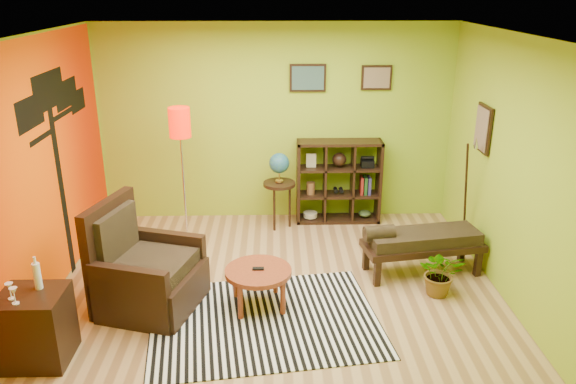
{
  "coord_description": "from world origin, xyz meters",
  "views": [
    {
      "loc": [
        -0.02,
        -5.55,
        3.26
      ],
      "look_at": [
        0.13,
        0.41,
        1.05
      ],
      "focal_mm": 35.0,
      "sensor_mm": 36.0,
      "label": 1
    }
  ],
  "objects_px": {
    "armchair": "(144,276)",
    "bench": "(420,241)",
    "side_cabinet": "(35,327)",
    "floor_lamp": "(180,135)",
    "cube_shelf": "(340,182)",
    "coffee_table": "(258,275)",
    "potted_plant": "(440,277)",
    "globe_table": "(279,172)"
  },
  "relations": [
    {
      "from": "armchair",
      "to": "bench",
      "type": "height_order",
      "value": "armchair"
    },
    {
      "from": "potted_plant",
      "to": "side_cabinet",
      "type": "bearing_deg",
      "value": -165.22
    },
    {
      "from": "armchair",
      "to": "side_cabinet",
      "type": "relative_size",
      "value": 1.19
    },
    {
      "from": "armchair",
      "to": "bench",
      "type": "bearing_deg",
      "value": 11.69
    },
    {
      "from": "coffee_table",
      "to": "potted_plant",
      "type": "distance_m",
      "value": 2.03
    },
    {
      "from": "side_cabinet",
      "to": "globe_table",
      "type": "distance_m",
      "value": 3.75
    },
    {
      "from": "side_cabinet",
      "to": "floor_lamp",
      "type": "distance_m",
      "value": 2.89
    },
    {
      "from": "bench",
      "to": "armchair",
      "type": "bearing_deg",
      "value": -168.31
    },
    {
      "from": "armchair",
      "to": "floor_lamp",
      "type": "relative_size",
      "value": 0.65
    },
    {
      "from": "cube_shelf",
      "to": "coffee_table",
      "type": "bearing_deg",
      "value": -115.73
    },
    {
      "from": "side_cabinet",
      "to": "floor_lamp",
      "type": "relative_size",
      "value": 0.55
    },
    {
      "from": "floor_lamp",
      "to": "globe_table",
      "type": "height_order",
      "value": "floor_lamp"
    },
    {
      "from": "potted_plant",
      "to": "globe_table",
      "type": "bearing_deg",
      "value": 132.77
    },
    {
      "from": "coffee_table",
      "to": "floor_lamp",
      "type": "height_order",
      "value": "floor_lamp"
    },
    {
      "from": "cube_shelf",
      "to": "globe_table",
      "type": "bearing_deg",
      "value": -165.98
    },
    {
      "from": "side_cabinet",
      "to": "globe_table",
      "type": "relative_size",
      "value": 0.92
    },
    {
      "from": "cube_shelf",
      "to": "potted_plant",
      "type": "height_order",
      "value": "cube_shelf"
    },
    {
      "from": "side_cabinet",
      "to": "cube_shelf",
      "type": "relative_size",
      "value": 0.83
    },
    {
      "from": "coffee_table",
      "to": "cube_shelf",
      "type": "xyz_separation_m",
      "value": [
        1.11,
        2.31,
        0.23
      ]
    },
    {
      "from": "side_cabinet",
      "to": "coffee_table",
      "type": "bearing_deg",
      "value": 23.54
    },
    {
      "from": "coffee_table",
      "to": "bench",
      "type": "xyz_separation_m",
      "value": [
        1.89,
        0.69,
        0.04
      ]
    },
    {
      "from": "coffee_table",
      "to": "potted_plant",
      "type": "relative_size",
      "value": 1.31
    },
    {
      "from": "coffee_table",
      "to": "cube_shelf",
      "type": "height_order",
      "value": "cube_shelf"
    },
    {
      "from": "floor_lamp",
      "to": "globe_table",
      "type": "relative_size",
      "value": 1.68
    },
    {
      "from": "coffee_table",
      "to": "armchair",
      "type": "distance_m",
      "value": 1.21
    },
    {
      "from": "armchair",
      "to": "potted_plant",
      "type": "xyz_separation_m",
      "value": [
        3.22,
        0.14,
        -0.14
      ]
    },
    {
      "from": "cube_shelf",
      "to": "bench",
      "type": "height_order",
      "value": "cube_shelf"
    },
    {
      "from": "potted_plant",
      "to": "armchair",
      "type": "bearing_deg",
      "value": -177.54
    },
    {
      "from": "coffee_table",
      "to": "potted_plant",
      "type": "xyz_separation_m",
      "value": [
        2.01,
        0.19,
        -0.16
      ]
    },
    {
      "from": "coffee_table",
      "to": "floor_lamp",
      "type": "bearing_deg",
      "value": 122.03
    },
    {
      "from": "potted_plant",
      "to": "coffee_table",
      "type": "bearing_deg",
      "value": -174.71
    },
    {
      "from": "globe_table",
      "to": "cube_shelf",
      "type": "bearing_deg",
      "value": 14.02
    },
    {
      "from": "bench",
      "to": "coffee_table",
      "type": "bearing_deg",
      "value": -159.95
    },
    {
      "from": "armchair",
      "to": "cube_shelf",
      "type": "bearing_deg",
      "value": 44.2
    },
    {
      "from": "globe_table",
      "to": "armchair",
      "type": "bearing_deg",
      "value": -125.49
    },
    {
      "from": "bench",
      "to": "potted_plant",
      "type": "bearing_deg",
      "value": -76.52
    },
    {
      "from": "coffee_table",
      "to": "side_cabinet",
      "type": "bearing_deg",
      "value": -156.46
    },
    {
      "from": "cube_shelf",
      "to": "bench",
      "type": "bearing_deg",
      "value": -64.41
    },
    {
      "from": "cube_shelf",
      "to": "bench",
      "type": "xyz_separation_m",
      "value": [
        0.78,
        -1.62,
        -0.18
      ]
    },
    {
      "from": "armchair",
      "to": "coffee_table",
      "type": "bearing_deg",
      "value": -2.25
    },
    {
      "from": "coffee_table",
      "to": "bench",
      "type": "distance_m",
      "value": 2.01
    },
    {
      "from": "coffee_table",
      "to": "potted_plant",
      "type": "bearing_deg",
      "value": 5.29
    }
  ]
}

